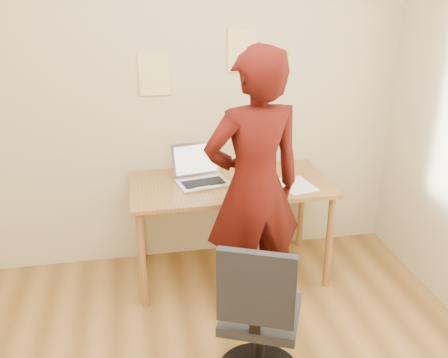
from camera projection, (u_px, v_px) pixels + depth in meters
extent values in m
cube|color=beige|center=(167.00, 87.00, 3.57)|extent=(3.50, 0.04, 2.70)
cube|color=olive|center=(230.00, 184.00, 3.52)|extent=(1.40, 0.70, 0.03)
cylinder|color=olive|center=(142.00, 261.00, 3.28)|extent=(0.05, 0.05, 0.71)
cylinder|color=olive|center=(329.00, 243.00, 3.50)|extent=(0.05, 0.05, 0.71)
cylinder|color=olive|center=(139.00, 220.00, 3.82)|extent=(0.05, 0.05, 0.71)
cylinder|color=olive|center=(301.00, 206.00, 4.05)|extent=(0.05, 0.05, 0.71)
cube|color=silver|center=(203.00, 183.00, 3.48)|extent=(0.39, 0.31, 0.02)
cube|color=black|center=(203.00, 182.00, 3.48)|extent=(0.31, 0.19, 0.00)
cube|color=silver|center=(196.00, 159.00, 3.57)|extent=(0.36, 0.14, 0.24)
cube|color=white|center=(196.00, 159.00, 3.57)|extent=(0.31, 0.11, 0.19)
cube|color=white|center=(297.00, 185.00, 3.47)|extent=(0.25, 0.33, 0.00)
cube|color=black|center=(276.00, 191.00, 3.37)|extent=(0.11, 0.14, 0.01)
cube|color=#3F4C59|center=(276.00, 190.00, 3.37)|extent=(0.09, 0.11, 0.00)
cube|color=#E8DE8B|center=(154.00, 74.00, 3.49)|extent=(0.21, 0.00, 0.30)
cube|color=#E8DE8B|center=(242.00, 50.00, 3.54)|extent=(0.21, 0.00, 0.30)
cube|color=#85CE2E|center=(276.00, 69.00, 3.64)|extent=(0.18, 0.00, 0.24)
cube|color=black|center=(261.00, 314.00, 2.66)|extent=(0.53, 0.53, 0.05)
cube|color=black|center=(256.00, 289.00, 2.38)|extent=(0.37, 0.19, 0.40)
cube|color=black|center=(255.00, 323.00, 2.46)|extent=(0.06, 0.06, 0.11)
cylinder|color=black|center=(260.00, 347.00, 2.75)|extent=(0.05, 0.05, 0.40)
imported|color=#3B0C08|center=(254.00, 189.00, 3.07)|extent=(0.70, 0.51, 1.75)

